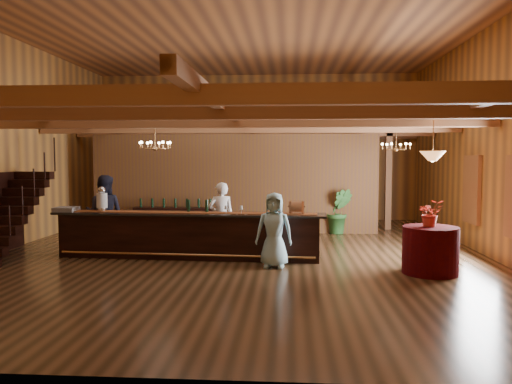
# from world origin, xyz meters

# --- Properties ---
(floor) EXTENTS (14.00, 14.00, 0.00)m
(floor) POSITION_xyz_m (0.00, 0.00, 0.00)
(floor) COLOR brown
(floor) RESTS_ON ground
(ceiling) EXTENTS (14.00, 14.00, 0.00)m
(ceiling) POSITION_xyz_m (0.00, 0.00, 5.50)
(ceiling) COLOR #B06B39
(ceiling) RESTS_ON wall_back
(wall_back) EXTENTS (12.00, 0.10, 5.50)m
(wall_back) POSITION_xyz_m (0.00, 7.00, 2.75)
(wall_back) COLOR #B97931
(wall_back) RESTS_ON floor
(wall_front) EXTENTS (12.00, 0.10, 5.50)m
(wall_front) POSITION_xyz_m (0.00, -7.00, 2.75)
(wall_front) COLOR #B97931
(wall_front) RESTS_ON floor
(wall_left) EXTENTS (0.10, 14.00, 5.50)m
(wall_left) POSITION_xyz_m (-6.00, 0.00, 2.75)
(wall_left) COLOR #B97931
(wall_left) RESTS_ON floor
(wall_right) EXTENTS (0.10, 14.00, 5.50)m
(wall_right) POSITION_xyz_m (6.00, 0.00, 2.75)
(wall_right) COLOR #B97931
(wall_right) RESTS_ON floor
(beam_grid) EXTENTS (11.90, 13.90, 0.39)m
(beam_grid) POSITION_xyz_m (0.00, 0.51, 3.24)
(beam_grid) COLOR #985F36
(beam_grid) RESTS_ON wall_left
(support_posts) EXTENTS (9.20, 10.20, 3.20)m
(support_posts) POSITION_xyz_m (0.00, -0.50, 1.60)
(support_posts) COLOR #985F36
(support_posts) RESTS_ON floor
(partition_wall) EXTENTS (9.00, 0.18, 3.10)m
(partition_wall) POSITION_xyz_m (-0.50, 3.50, 1.55)
(partition_wall) COLOR brown
(partition_wall) RESTS_ON floor
(window_right_back) EXTENTS (0.12, 1.05, 1.75)m
(window_right_back) POSITION_xyz_m (5.95, 1.00, 1.55)
(window_right_back) COLOR white
(window_right_back) RESTS_ON wall_right
(staircase) EXTENTS (1.00, 2.80, 2.00)m
(staircase) POSITION_xyz_m (-5.45, -0.74, 1.00)
(staircase) COLOR black
(staircase) RESTS_ON floor
(backroom_boxes) EXTENTS (4.10, 0.60, 1.10)m
(backroom_boxes) POSITION_xyz_m (-0.29, 5.50, 0.53)
(backroom_boxes) COLOR black
(backroom_boxes) RESTS_ON floor
(tasting_bar) EXTENTS (6.48, 1.16, 1.09)m
(tasting_bar) POSITION_xyz_m (-1.12, -0.60, 0.55)
(tasting_bar) COLOR black
(tasting_bar) RESTS_ON floor
(beverage_dispenser) EXTENTS (0.26, 0.26, 0.60)m
(beverage_dispenser) POSITION_xyz_m (-3.26, -0.44, 1.36)
(beverage_dispenser) COLOR silver
(beverage_dispenser) RESTS_ON tasting_bar
(glass_rack_tray) EXTENTS (0.50, 0.50, 0.10)m
(glass_rack_tray) POSITION_xyz_m (-4.12, -0.49, 1.12)
(glass_rack_tray) COLOR gray
(glass_rack_tray) RESTS_ON tasting_bar
(raffle_drum) EXTENTS (0.34, 0.24, 0.30)m
(raffle_drum) POSITION_xyz_m (1.42, -0.78, 1.25)
(raffle_drum) COLOR brown
(raffle_drum) RESTS_ON tasting_bar
(bar_bottle_0) EXTENTS (0.07, 0.07, 0.30)m
(bar_bottle_0) POSITION_xyz_m (-1.13, -0.48, 1.22)
(bar_bottle_0) COLOR black
(bar_bottle_0) RESTS_ON tasting_bar
(bar_bottle_1) EXTENTS (0.07, 0.07, 0.30)m
(bar_bottle_1) POSITION_xyz_m (-0.69, -0.50, 1.22)
(bar_bottle_1) COLOR black
(bar_bottle_1) RESTS_ON tasting_bar
(backbar_shelf) EXTENTS (2.96, 0.60, 0.83)m
(backbar_shelf) POSITION_xyz_m (-2.07, 2.97, 0.41)
(backbar_shelf) COLOR black
(backbar_shelf) RESTS_ON floor
(round_table) EXTENTS (1.11, 1.11, 0.96)m
(round_table) POSITION_xyz_m (4.14, -1.85, 0.48)
(round_table) COLOR #490302
(round_table) RESTS_ON floor
(chandelier_left) EXTENTS (0.80, 0.80, 0.67)m
(chandelier_left) POSITION_xyz_m (-2.13, 0.29, 2.69)
(chandelier_left) COLOR tan
(chandelier_left) RESTS_ON beam_grid
(chandelier_right) EXTENTS (0.80, 0.80, 0.67)m
(chandelier_right) POSITION_xyz_m (4.20, 1.96, 2.68)
(chandelier_right) COLOR tan
(chandelier_right) RESTS_ON beam_grid
(pendant_lamp) EXTENTS (0.52, 0.52, 0.90)m
(pendant_lamp) POSITION_xyz_m (4.14, -1.85, 2.40)
(pendant_lamp) COLOR tan
(pendant_lamp) RESTS_ON beam_grid
(bartender) EXTENTS (0.72, 0.57, 1.75)m
(bartender) POSITION_xyz_m (-0.46, 0.27, 0.88)
(bartender) COLOR white
(bartender) RESTS_ON floor
(staff_second) EXTENTS (0.98, 0.78, 1.93)m
(staff_second) POSITION_xyz_m (-3.38, 0.03, 0.97)
(staff_second) COLOR black
(staff_second) RESTS_ON floor
(guest) EXTENTS (0.84, 0.59, 1.62)m
(guest) POSITION_xyz_m (0.93, -1.47, 0.81)
(guest) COLOR #99CCD9
(guest) RESTS_ON floor
(floor_plant) EXTENTS (0.83, 0.69, 1.40)m
(floor_plant) POSITION_xyz_m (2.81, 3.38, 0.70)
(floor_plant) COLOR #2F692B
(floor_plant) RESTS_ON floor
(table_flowers) EXTENTS (0.52, 0.45, 0.56)m
(table_flowers) POSITION_xyz_m (4.13, -1.84, 1.24)
(table_flowers) COLOR #D53F2E
(table_flowers) RESTS_ON round_table
(table_vase) EXTENTS (0.18, 0.18, 0.29)m
(table_vase) POSITION_xyz_m (4.13, -1.88, 1.11)
(table_vase) COLOR tan
(table_vase) RESTS_ON round_table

